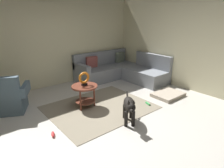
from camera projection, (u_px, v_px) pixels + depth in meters
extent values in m
cube|color=beige|center=(114.00, 123.00, 4.03)|extent=(6.00, 6.00, 0.10)
cube|color=beige|center=(50.00, 41.00, 5.70)|extent=(6.00, 0.12, 2.70)
cube|color=beige|center=(196.00, 43.00, 5.32)|extent=(0.12, 6.00, 2.70)
cube|color=gray|center=(100.00, 107.00, 4.61)|extent=(2.30, 1.90, 0.01)
cube|color=gray|center=(107.00, 72.00, 6.73)|extent=(2.20, 0.85, 0.42)
cube|color=gray|center=(101.00, 58.00, 6.84)|extent=(2.20, 0.14, 0.46)
cube|color=gray|center=(145.00, 76.00, 6.31)|extent=(0.85, 1.40, 0.42)
cube|color=gray|center=(153.00, 61.00, 6.38)|extent=(0.14, 1.40, 0.46)
cube|color=gray|center=(81.00, 68.00, 6.01)|extent=(0.16, 0.85, 0.22)
cube|color=slate|center=(120.00, 57.00, 7.20)|extent=(0.40, 0.21, 0.39)
cube|color=#994C47|center=(92.00, 62.00, 6.45)|extent=(0.40, 0.23, 0.39)
cube|color=#4C6070|center=(11.00, 103.00, 4.38)|extent=(0.81, 0.81, 0.40)
cube|color=#4C6070|center=(4.00, 88.00, 4.01)|extent=(0.60, 0.40, 0.48)
cube|color=#4C6070|center=(26.00, 89.00, 4.35)|extent=(0.37, 0.58, 0.22)
cylinder|color=brown|center=(85.00, 86.00, 4.47)|extent=(0.60, 0.60, 0.04)
cylinder|color=brown|center=(85.00, 101.00, 4.59)|extent=(0.45, 0.45, 0.02)
cylinder|color=brown|center=(80.00, 94.00, 4.72)|extent=(0.04, 0.04, 0.50)
cylinder|color=brown|center=(81.00, 101.00, 4.37)|extent=(0.04, 0.04, 0.50)
cylinder|color=brown|center=(94.00, 97.00, 4.59)|extent=(0.04, 0.04, 0.50)
cube|color=black|center=(84.00, 85.00, 4.46)|extent=(0.12, 0.08, 0.05)
torus|color=orange|center=(84.00, 78.00, 4.40)|extent=(0.28, 0.06, 0.28)
cube|color=#B2A38E|center=(168.00, 95.00, 5.24)|extent=(0.80, 0.60, 0.09)
cylinder|color=black|center=(133.00, 119.00, 3.78)|extent=(0.07, 0.07, 0.32)
cylinder|color=black|center=(126.00, 119.00, 3.78)|extent=(0.07, 0.07, 0.32)
cylinder|color=black|center=(131.00, 111.00, 4.08)|extent=(0.07, 0.07, 0.32)
cylinder|color=black|center=(124.00, 111.00, 4.07)|extent=(0.07, 0.07, 0.32)
ellipsoid|color=black|center=(129.00, 104.00, 3.85)|extent=(0.49, 0.55, 0.24)
sphere|color=black|center=(131.00, 107.00, 3.54)|extent=(0.17, 0.17, 0.17)
ellipsoid|color=black|center=(132.00, 110.00, 3.48)|extent=(0.13, 0.14, 0.07)
cone|color=black|center=(134.00, 101.00, 3.51)|extent=(0.06, 0.06, 0.07)
cone|color=black|center=(129.00, 102.00, 3.51)|extent=(0.06, 0.06, 0.07)
cylinder|color=black|center=(127.00, 96.00, 4.13)|extent=(0.15, 0.18, 0.16)
sphere|color=silver|center=(127.00, 110.00, 4.37)|extent=(0.09, 0.09, 0.09)
cylinder|color=green|center=(148.00, 104.00, 4.75)|extent=(0.10, 0.17, 0.05)
ellipsoid|color=red|center=(53.00, 134.00, 3.52)|extent=(0.12, 0.19, 0.06)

